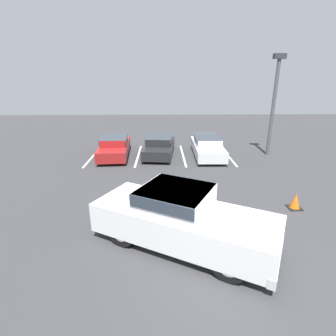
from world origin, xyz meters
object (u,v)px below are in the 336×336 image
at_px(light_post, 274,99).
at_px(traffic_cone, 295,202).
at_px(parked_sedan_b, 159,145).
at_px(parked_sedan_c, 207,146).
at_px(pickup_truck, 184,219).
at_px(wheel_stop_curb, 162,143).
at_px(parked_sedan_a, 114,146).

relative_size(light_post, traffic_cone, 10.05).
xyz_separation_m(parked_sedan_b, traffic_cone, (5.34, -7.59, -0.37)).
bearing_deg(traffic_cone, parked_sedan_c, 107.07).
bearing_deg(light_post, pickup_truck, -123.09).
relative_size(pickup_truck, light_post, 0.93).
bearing_deg(parked_sedan_b, light_post, 94.78).
distance_m(light_post, wheel_stop_curb, 8.38).
distance_m(pickup_truck, light_post, 11.88).
distance_m(parked_sedan_a, wheel_stop_curb, 4.51).
bearing_deg(wheel_stop_curb, pickup_truck, -87.32).
height_order(parked_sedan_c, light_post, light_post).
relative_size(parked_sedan_c, light_post, 0.76).
xyz_separation_m(traffic_cone, wheel_stop_curb, (-5.14, 10.61, -0.21)).
xyz_separation_m(parked_sedan_c, light_post, (4.03, 0.13, 2.93)).
xyz_separation_m(pickup_truck, parked_sedan_a, (-3.70, 9.64, -0.24)).
height_order(pickup_truck, parked_sedan_b, pickup_truck).
bearing_deg(parked_sedan_b, wheel_stop_curb, -177.83).
bearing_deg(parked_sedan_b, parked_sedan_a, -80.07).
bearing_deg(wheel_stop_curb, traffic_cone, -64.15).
relative_size(traffic_cone, wheel_stop_curb, 0.36).
height_order(parked_sedan_b, wheel_stop_curb, parked_sedan_b).
distance_m(parked_sedan_a, parked_sedan_b, 2.90).
bearing_deg(traffic_cone, light_post, 76.55).
height_order(light_post, wheel_stop_curb, light_post).
xyz_separation_m(pickup_truck, parked_sedan_c, (2.29, 9.57, -0.25)).
height_order(pickup_truck, parked_sedan_c, pickup_truck).
relative_size(pickup_truck, parked_sedan_b, 1.28).
bearing_deg(pickup_truck, wheel_stop_curb, 120.84).
bearing_deg(wheel_stop_curb, parked_sedan_c, -48.67).
xyz_separation_m(parked_sedan_a, parked_sedan_b, (2.89, 0.20, -0.01)).
bearing_deg(parked_sedan_a, light_post, 87.09).
bearing_deg(traffic_cone, wheel_stop_curb, 115.85).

